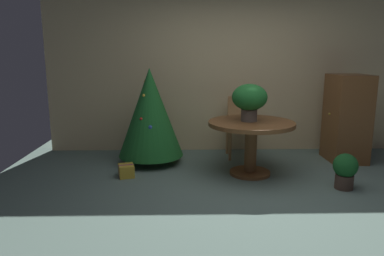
{
  "coord_description": "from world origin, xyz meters",
  "views": [
    {
      "loc": [
        -0.81,
        -3.72,
        1.58
      ],
      "look_at": [
        -0.71,
        0.39,
        0.74
      ],
      "focal_mm": 33.75,
      "sensor_mm": 36.0,
      "label": 1
    }
  ],
  "objects_px": {
    "wooden_cabinet": "(347,118)",
    "round_dining_table": "(251,134)",
    "holiday_tree": "(150,112)",
    "flower_vase": "(250,99)",
    "gift_box_gold": "(126,171)",
    "wooden_chair_far": "(240,123)",
    "potted_plant": "(345,170)"
  },
  "relations": [
    {
      "from": "round_dining_table",
      "to": "gift_box_gold",
      "type": "xyz_separation_m",
      "value": [
        -1.64,
        -0.06,
        -0.47
      ]
    },
    {
      "from": "flower_vase",
      "to": "wooden_chair_far",
      "type": "relative_size",
      "value": 0.52
    },
    {
      "from": "wooden_chair_far",
      "to": "wooden_cabinet",
      "type": "bearing_deg",
      "value": -10.46
    },
    {
      "from": "wooden_chair_far",
      "to": "holiday_tree",
      "type": "relative_size",
      "value": 0.67
    },
    {
      "from": "wooden_chair_far",
      "to": "wooden_cabinet",
      "type": "height_order",
      "value": "wooden_cabinet"
    },
    {
      "from": "holiday_tree",
      "to": "wooden_cabinet",
      "type": "bearing_deg",
      "value": 1.19
    },
    {
      "from": "round_dining_table",
      "to": "gift_box_gold",
      "type": "height_order",
      "value": "round_dining_table"
    },
    {
      "from": "wooden_chair_far",
      "to": "gift_box_gold",
      "type": "height_order",
      "value": "wooden_chair_far"
    },
    {
      "from": "holiday_tree",
      "to": "potted_plant",
      "type": "height_order",
      "value": "holiday_tree"
    },
    {
      "from": "holiday_tree",
      "to": "wooden_cabinet",
      "type": "relative_size",
      "value": 1.08
    },
    {
      "from": "flower_vase",
      "to": "wooden_chair_far",
      "type": "height_order",
      "value": "flower_vase"
    },
    {
      "from": "flower_vase",
      "to": "gift_box_gold",
      "type": "xyz_separation_m",
      "value": [
        -1.61,
        -0.09,
        -0.93
      ]
    },
    {
      "from": "round_dining_table",
      "to": "wooden_cabinet",
      "type": "xyz_separation_m",
      "value": [
        1.54,
        0.62,
        0.09
      ]
    },
    {
      "from": "gift_box_gold",
      "to": "potted_plant",
      "type": "relative_size",
      "value": 0.61
    },
    {
      "from": "round_dining_table",
      "to": "potted_plant",
      "type": "height_order",
      "value": "round_dining_table"
    },
    {
      "from": "wooden_cabinet",
      "to": "flower_vase",
      "type": "bearing_deg",
      "value": -159.53
    },
    {
      "from": "flower_vase",
      "to": "holiday_tree",
      "type": "xyz_separation_m",
      "value": [
        -1.34,
        0.53,
        -0.26
      ]
    },
    {
      "from": "gift_box_gold",
      "to": "wooden_cabinet",
      "type": "height_order",
      "value": "wooden_cabinet"
    },
    {
      "from": "round_dining_table",
      "to": "wooden_chair_far",
      "type": "bearing_deg",
      "value": 90.0
    },
    {
      "from": "wooden_cabinet",
      "to": "round_dining_table",
      "type": "bearing_deg",
      "value": -158.15
    },
    {
      "from": "flower_vase",
      "to": "round_dining_table",
      "type": "bearing_deg",
      "value": -47.34
    },
    {
      "from": "wooden_cabinet",
      "to": "potted_plant",
      "type": "relative_size",
      "value": 2.99
    },
    {
      "from": "holiday_tree",
      "to": "wooden_cabinet",
      "type": "xyz_separation_m",
      "value": [
        2.91,
        0.06,
        -0.11
      ]
    },
    {
      "from": "flower_vase",
      "to": "gift_box_gold",
      "type": "relative_size",
      "value": 1.84
    },
    {
      "from": "round_dining_table",
      "to": "wooden_cabinet",
      "type": "bearing_deg",
      "value": 21.85
    },
    {
      "from": "round_dining_table",
      "to": "potted_plant",
      "type": "xyz_separation_m",
      "value": [
        1.03,
        -0.56,
        -0.31
      ]
    },
    {
      "from": "wooden_chair_far",
      "to": "potted_plant",
      "type": "relative_size",
      "value": 2.16
    },
    {
      "from": "flower_vase",
      "to": "wooden_cabinet",
      "type": "height_order",
      "value": "wooden_cabinet"
    },
    {
      "from": "wooden_cabinet",
      "to": "potted_plant",
      "type": "distance_m",
      "value": 1.34
    },
    {
      "from": "potted_plant",
      "to": "wooden_chair_far",
      "type": "bearing_deg",
      "value": 125.21
    },
    {
      "from": "wooden_chair_far",
      "to": "gift_box_gold",
      "type": "relative_size",
      "value": 3.53
    },
    {
      "from": "wooden_chair_far",
      "to": "holiday_tree",
      "type": "bearing_deg",
      "value": -165.86
    }
  ]
}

